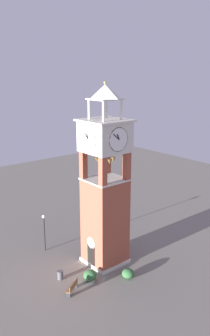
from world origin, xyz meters
The scene contains 7 objects.
ground centered at (0.00, 0.00, 0.00)m, with size 80.00×80.00×0.00m, color gray.
clock_tower centered at (0.00, 0.00, 7.08)m, with size 3.97×3.97×17.23m.
park_bench centered at (2.09, -5.31, 0.48)m, with size 1.22×1.59×0.95m.
lamp_post centered at (-5.69, -3.40, 2.74)m, with size 0.36×0.36×3.96m.
trash_bin centered at (-0.22, -5.03, 0.40)m, with size 0.52×0.52×0.80m, color #4C4C51.
shrub_near_entry centered at (1.60, -3.03, 0.45)m, with size 1.22×1.22×0.91m, color #336638.
shrub_left_of_tower centered at (3.51, -0.19, 0.42)m, with size 1.13×1.13×0.84m, color #336638.
Camera 1 is at (23.63, -19.53, 18.12)m, focal length 37.37 mm.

